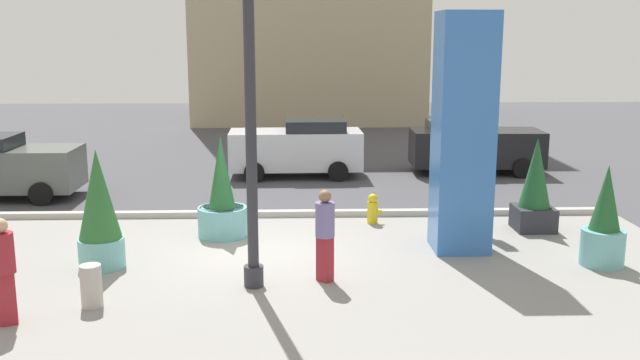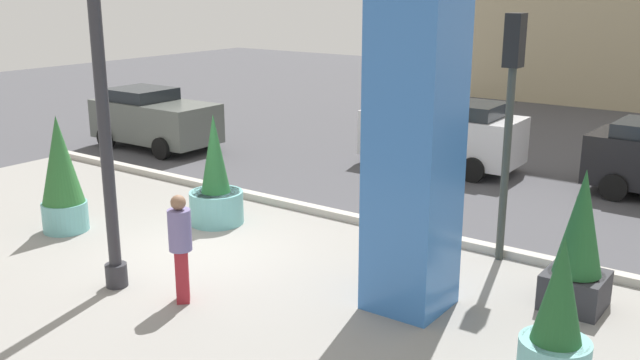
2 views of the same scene
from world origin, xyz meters
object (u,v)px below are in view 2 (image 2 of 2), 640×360
at_px(lamp_post, 103,107).
at_px(potted_plant_near_right, 61,177).
at_px(potted_plant_by_pillar, 556,333).
at_px(pedestrian_on_sidewalk, 180,243).
at_px(car_far_lane, 443,134).
at_px(potted_plant_curbside, 216,186).
at_px(fire_hydrant, 388,226).
at_px(traffic_light_far_side, 511,98).
at_px(car_curb_east, 154,118).
at_px(potted_plant_near_left, 579,247).
at_px(art_pillar_blue, 414,149).

xyz_separation_m(lamp_post, potted_plant_near_right, (-3.08, 1.19, -1.87)).
relative_size(potted_plant_by_pillar, pedestrian_on_sidewalk, 1.17).
xyz_separation_m(potted_plant_by_pillar, car_far_lane, (-6.10, 9.37, 0.10)).
height_order(potted_plant_by_pillar, potted_plant_curbside, potted_plant_curbside).
bearing_deg(fire_hydrant, car_far_lane, 106.96).
bearing_deg(traffic_light_far_side, potted_plant_curbside, -164.56).
xyz_separation_m(potted_plant_near_right, car_curb_east, (-4.39, 6.26, -0.23)).
distance_m(potted_plant_near_left, potted_plant_by_pillar, 2.70).
bearing_deg(car_far_lane, fire_hydrant, -73.04).
xyz_separation_m(potted_plant_near_left, car_far_lane, (-5.58, 6.73, -0.06)).
bearing_deg(potted_plant_near_left, car_far_lane, 129.70).
distance_m(lamp_post, potted_plant_by_pillar, 7.32).
distance_m(lamp_post, potted_plant_near_right, 3.80).
distance_m(lamp_post, potted_plant_near_left, 7.63).
bearing_deg(potted_plant_curbside, potted_plant_by_pillar, -16.52).
bearing_deg(traffic_light_far_side, fire_hydrant, -165.54).
bearing_deg(potted_plant_near_left, potted_plant_near_right, -165.45).
height_order(art_pillar_blue, potted_plant_by_pillar, art_pillar_blue).
relative_size(art_pillar_blue, potted_plant_by_pillar, 2.45).
height_order(lamp_post, potted_plant_near_left, lamp_post).
bearing_deg(potted_plant_by_pillar, traffic_light_far_side, 119.89).
xyz_separation_m(potted_plant_near_left, car_curb_east, (-13.87, 3.80, -0.09)).
relative_size(art_pillar_blue, traffic_light_far_side, 1.14).
distance_m(potted_plant_near_left, traffic_light_far_side, 2.87).
relative_size(art_pillar_blue, car_far_lane, 1.17).
bearing_deg(potted_plant_near_left, potted_plant_curbside, -177.51).
bearing_deg(potted_plant_by_pillar, potted_plant_near_left, 101.15).
xyz_separation_m(lamp_post, car_curb_east, (-7.48, 7.45, -2.10)).
bearing_deg(car_far_lane, traffic_light_far_side, -54.79).
bearing_deg(pedestrian_on_sidewalk, potted_plant_by_pillar, 7.77).
height_order(traffic_light_far_side, car_far_lane, traffic_light_far_side).
bearing_deg(potted_plant_near_left, traffic_light_far_side, 144.19).
bearing_deg(car_far_lane, pedestrian_on_sidewalk, -87.14).
bearing_deg(potted_plant_by_pillar, car_curb_east, 155.90).
bearing_deg(potted_plant_by_pillar, art_pillar_blue, 155.53).
height_order(lamp_post, potted_plant_near_right, lamp_post).
distance_m(lamp_post, car_curb_east, 10.76).
distance_m(car_curb_east, car_far_lane, 8.79).
height_order(fire_hydrant, traffic_light_far_side, traffic_light_far_side).
bearing_deg(art_pillar_blue, pedestrian_on_sidewalk, -146.59).
bearing_deg(pedestrian_on_sidewalk, potted_plant_near_left, 33.86).
relative_size(lamp_post, pedestrian_on_sidewalk, 3.52).
xyz_separation_m(potted_plant_curbside, pedestrian_on_sidewalk, (2.23, -3.09, 0.17)).
relative_size(car_curb_east, pedestrian_on_sidewalk, 2.28).
bearing_deg(art_pillar_blue, fire_hydrant, 127.35).
bearing_deg(potted_plant_curbside, car_far_lane, 76.23).
distance_m(fire_hydrant, car_far_lane, 6.32).
bearing_deg(potted_plant_near_right, lamp_post, -21.06).
relative_size(lamp_post, potted_plant_near_right, 2.60).
bearing_deg(potted_plant_curbside, potted_plant_near_right, -135.37).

